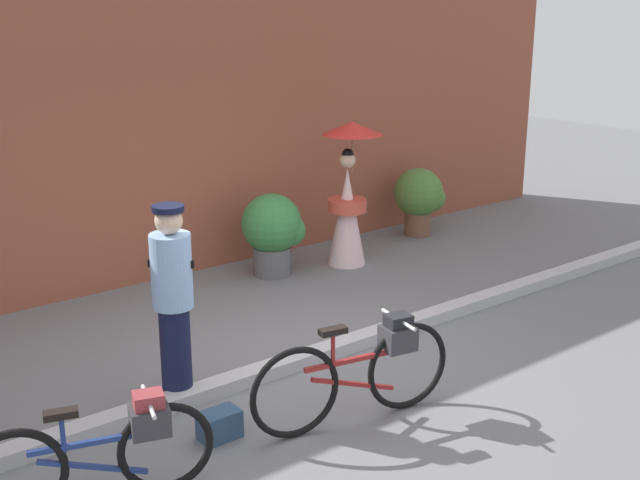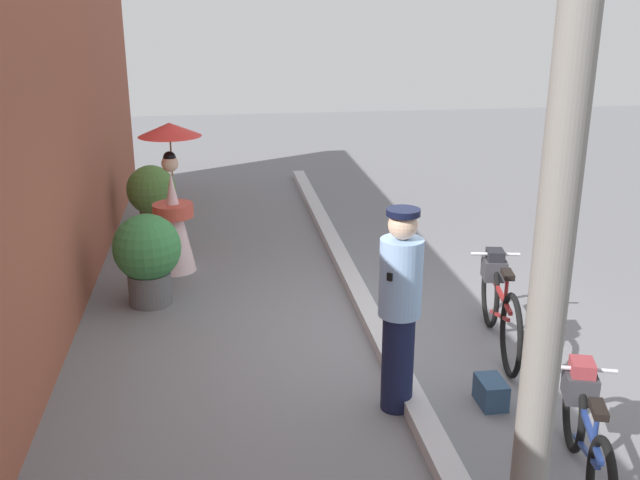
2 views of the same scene
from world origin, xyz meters
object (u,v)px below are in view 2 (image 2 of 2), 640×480
bicycle_far_side (499,301)px  utility_pole (560,194)px  bicycle_near_officer (585,429)px  potted_plant_by_door (153,193)px  potted_plant_small (149,254)px  person_officer (400,306)px  person_with_parasol (173,201)px  backpack_on_pavement (492,391)px

bicycle_far_side → utility_pole: size_ratio=0.37×
bicycle_near_officer → potted_plant_by_door: (6.25, 3.35, 0.16)m
bicycle_near_officer → utility_pole: utility_pole is taller
potted_plant_small → utility_pole: 5.54m
person_officer → utility_pole: utility_pole is taller
bicycle_near_officer → bicycle_far_side: 2.10m
bicycle_far_side → utility_pole: utility_pole is taller
potted_plant_small → utility_pole: (-4.73, -2.24, 1.83)m
bicycle_near_officer → person_with_parasol: 5.49m
potted_plant_small → utility_pole: size_ratio=0.21×
bicycle_near_officer → person_officer: size_ratio=0.93×
potted_plant_by_door → backpack_on_pavement: (-5.22, -3.10, -0.44)m
potted_plant_small → potted_plant_by_door: bearing=3.3°
person_with_parasol → utility_pole: size_ratio=0.38×
potted_plant_by_door → backpack_on_pavement: 6.08m
potted_plant_by_door → utility_pole: (-7.37, -2.40, 1.84)m
potted_plant_small → bicycle_far_side: bearing=-114.0°
person_with_parasol → backpack_on_pavement: 4.54m
bicycle_far_side → backpack_on_pavement: bicycle_far_side is taller
person_officer → potted_plant_by_door: bearing=24.1°
utility_pole → bicycle_near_officer: bearing=-40.2°
person_officer → potted_plant_small: (2.51, 2.15, -0.34)m
bicycle_far_side → potted_plant_small: (1.51, 3.39, 0.12)m
person_with_parasol → utility_pole: utility_pole is taller
bicycle_near_officer → bicycle_far_side: bearing=-5.4°
person_officer → potted_plant_small: 3.32m
potted_plant_small → backpack_on_pavement: potted_plant_small is taller
person_with_parasol → potted_plant_by_door: size_ratio=1.88×
bicycle_near_officer → backpack_on_pavement: bicycle_near_officer is taller
bicycle_far_side → person_with_parasol: size_ratio=0.97×
utility_pole → person_officer: bearing=2.4°
person_officer → backpack_on_pavement: (-0.06, -0.79, -0.79)m
person_officer → utility_pole: (-2.22, -0.09, 1.49)m
bicycle_far_side → person_officer: 1.66m
bicycle_far_side → person_officer: (-1.00, 1.25, 0.46)m
potted_plant_by_door → utility_pole: size_ratio=0.20×
person_officer → potted_plant_by_door: person_officer is taller
potted_plant_small → person_officer: bearing=-139.4°
bicycle_near_officer → bicycle_far_side: bicycle_far_side is taller
backpack_on_pavement → utility_pole: utility_pole is taller
bicycle_far_side → backpack_on_pavement: size_ratio=5.57×
person_officer → backpack_on_pavement: person_officer is taller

